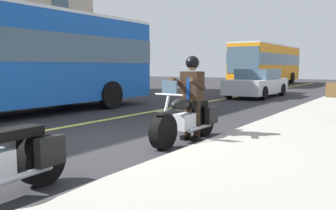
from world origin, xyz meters
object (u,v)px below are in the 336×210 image
motorcycle_main (187,119)px  bus_far (6,55)px  bus_near (267,62)px  rider_main (192,90)px  car_silver (257,83)px

motorcycle_main → bus_far: (-0.05, -6.33, 1.42)m
bus_far → motorcycle_main: bearing=89.5°
bus_near → rider_main: bearing=14.5°
motorcycle_main → bus_near: size_ratio=0.20×
rider_main → motorcycle_main: bearing=0.6°
bus_near → motorcycle_main: bearing=14.4°
rider_main → bus_far: bus_far is taller
motorcycle_main → bus_near: 24.15m
rider_main → bus_far: bearing=-88.8°
bus_far → car_silver: (-11.06, 3.84, -1.18)m
rider_main → bus_far: size_ratio=0.16×
rider_main → car_silver: (-10.92, -2.49, -0.35)m
bus_near → bus_far: size_ratio=1.00×
motorcycle_main → car_silver: bearing=-167.4°
car_silver → motorcycle_main: bearing=12.6°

